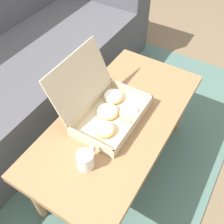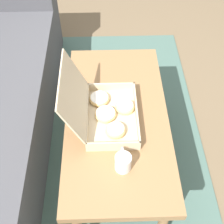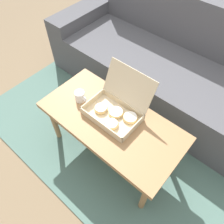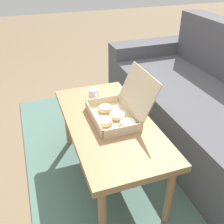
# 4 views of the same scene
# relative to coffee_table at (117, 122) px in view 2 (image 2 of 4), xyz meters

# --- Properties ---
(ground_plane) EXTENTS (12.00, 12.00, 0.00)m
(ground_plane) POSITION_rel_coffee_table_xyz_m (0.00, 0.07, -0.42)
(ground_plane) COLOR #756047
(area_rug) EXTENTS (2.61, 1.86, 0.01)m
(area_rug) POSITION_rel_coffee_table_xyz_m (0.00, 0.37, -0.42)
(area_rug) COLOR #4C6B60
(area_rug) RESTS_ON ground_plane
(coffee_table) EXTENTS (1.05, 0.51, 0.48)m
(coffee_table) POSITION_rel_coffee_table_xyz_m (0.00, 0.00, 0.00)
(coffee_table) COLOR #997047
(coffee_table) RESTS_ON ground_plane
(pastry_box) EXTENTS (0.38, 0.35, 0.29)m
(pastry_box) POSITION_rel_coffee_table_xyz_m (-0.01, 0.06, 0.11)
(pastry_box) COLOR beige
(pastry_box) RESTS_ON coffee_table
(coffee_mug) EXTENTS (0.11, 0.07, 0.08)m
(coffee_mug) POSITION_rel_coffee_table_xyz_m (-0.29, -0.01, 0.09)
(coffee_mug) COLOR white
(coffee_mug) RESTS_ON coffee_table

